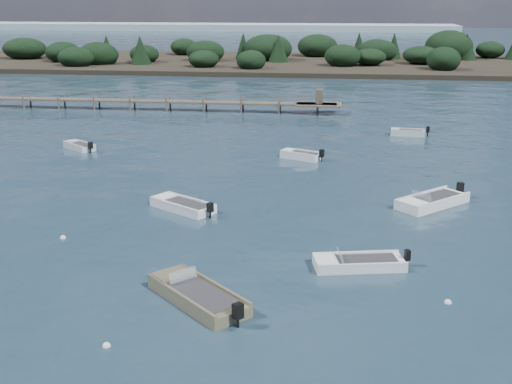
# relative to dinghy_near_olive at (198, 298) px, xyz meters

# --- Properties ---
(ground) EXTENTS (400.00, 400.00, 0.00)m
(ground) POSITION_rel_dinghy_near_olive_xyz_m (-0.26, 59.01, -0.18)
(ground) COLOR #162733
(ground) RESTS_ON ground
(dinghy_near_olive) EXTENTS (5.04, 4.97, 1.36)m
(dinghy_near_olive) POSITION_rel_dinghy_near_olive_xyz_m (0.00, 0.00, 0.00)
(dinghy_near_olive) COLOR #6E6649
(dinghy_near_olive) RESTS_ON ground
(dinghy_mid_white_a) EXTENTS (4.73, 2.45, 1.09)m
(dinghy_mid_white_a) POSITION_rel_dinghy_near_olive_xyz_m (6.94, 4.51, -0.04)
(dinghy_mid_white_a) COLOR silver
(dinghy_mid_white_a) RESTS_ON ground
(tender_far_grey) EXTENTS (3.32, 2.98, 1.15)m
(tender_far_grey) POSITION_rel_dinghy_near_olive_xyz_m (-16.03, 26.84, -0.02)
(tender_far_grey) COLOR #B0B5B7
(tender_far_grey) RESTS_ON ground
(tender_far_white) EXTENTS (3.61, 2.51, 1.23)m
(tender_far_white) POSITION_rel_dinghy_near_olive_xyz_m (2.97, 25.84, -0.00)
(tender_far_white) COLOR silver
(tender_far_white) RESTS_ON ground
(tender_far_grey_b) EXTENTS (3.57, 1.58, 1.20)m
(tender_far_grey_b) POSITION_rel_dinghy_near_olive_xyz_m (12.42, 36.08, -0.01)
(tender_far_grey_b) COLOR #B0B5B7
(tender_far_grey_b) RESTS_ON ground
(dinghy_mid_white_b) EXTENTS (4.92, 4.84, 1.35)m
(dinghy_mid_white_b) POSITION_rel_dinghy_near_olive_xyz_m (11.78, 14.75, -0.00)
(dinghy_mid_white_b) COLOR silver
(dinghy_mid_white_b) RESTS_ON ground
(dinghy_mid_grey) EXTENTS (4.43, 3.67, 1.17)m
(dinghy_mid_grey) POSITION_rel_dinghy_near_olive_xyz_m (-3.51, 12.06, -0.02)
(dinghy_mid_grey) COLOR silver
(dinghy_mid_grey) RESTS_ON ground
(buoy_a) EXTENTS (0.32, 0.32, 0.32)m
(buoy_a) POSITION_rel_dinghy_near_olive_xyz_m (-2.61, -4.02, -0.18)
(buoy_a) COLOR silver
(buoy_a) RESTS_ON ground
(buoy_b) EXTENTS (0.32, 0.32, 0.32)m
(buoy_b) POSITION_rel_dinghy_near_olive_xyz_m (10.62, 1.20, -0.18)
(buoy_b) COLOR silver
(buoy_b) RESTS_ON ground
(buoy_c) EXTENTS (0.32, 0.32, 0.32)m
(buoy_c) POSITION_rel_dinghy_near_olive_xyz_m (-8.81, 6.50, -0.18)
(buoy_c) COLOR silver
(buoy_c) RESTS_ON ground
(jetty) EXTENTS (64.50, 3.20, 3.40)m
(jetty) POSITION_rel_dinghy_near_olive_xyz_m (-22.00, 47.00, 0.81)
(jetty) COLOR brown
(jetty) RESTS_ON ground
(far_headland) EXTENTS (190.00, 40.00, 5.80)m
(far_headland) POSITION_rel_dinghy_near_olive_xyz_m (24.74, 99.01, 1.79)
(far_headland) COLOR black
(far_headland) RESTS_ON ground
(distant_haze) EXTENTS (280.00, 20.00, 2.40)m
(distant_haze) POSITION_rel_dinghy_near_olive_xyz_m (-90.26, 229.01, -0.18)
(distant_haze) COLOR #8AA0AB
(distant_haze) RESTS_ON ground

